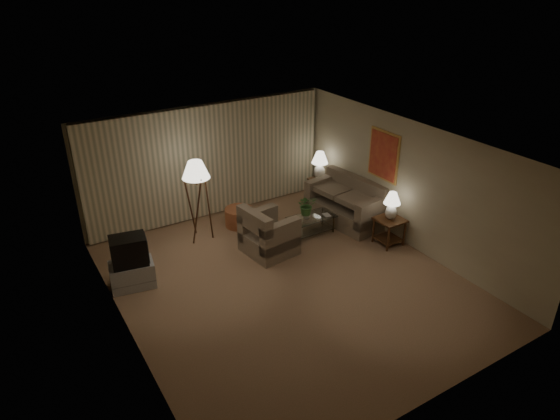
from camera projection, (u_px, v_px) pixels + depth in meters
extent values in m
plane|color=#A87A5D|center=(287.00, 281.00, 9.58)|extent=(7.00, 7.00, 0.00)
cube|color=beige|center=(208.00, 161.00, 11.65)|extent=(6.00, 0.04, 2.70)
cube|color=beige|center=(121.00, 267.00, 7.58)|extent=(0.04, 7.00, 2.70)
cube|color=beige|center=(409.00, 185.00, 10.39)|extent=(0.04, 7.00, 2.70)
cube|color=white|center=(288.00, 148.00, 8.38)|extent=(6.00, 7.00, 0.04)
cube|color=#F3E2BC|center=(209.00, 162.00, 11.59)|extent=(5.85, 0.12, 2.65)
cube|color=gold|center=(384.00, 155.00, 10.81)|extent=(0.03, 0.90, 1.10)
cube|color=#AB201F|center=(383.00, 156.00, 10.80)|extent=(0.02, 0.80, 1.00)
cube|color=gray|center=(344.00, 213.00, 11.75)|extent=(2.08, 1.39, 0.43)
cube|color=gray|center=(269.00, 243.00, 10.48)|extent=(1.22, 1.18, 0.43)
cube|color=#3C2110|center=(390.00, 220.00, 10.63)|extent=(0.56, 0.56, 0.04)
cube|color=#3C2110|center=(388.00, 239.00, 10.83)|extent=(0.48, 0.48, 0.02)
cylinder|color=#3C2110|center=(388.00, 239.00, 10.48)|extent=(0.05, 0.05, 0.56)
cylinder|color=#3C2110|center=(373.00, 230.00, 10.83)|extent=(0.05, 0.05, 0.56)
cylinder|color=#3C2110|center=(404.00, 234.00, 10.69)|extent=(0.05, 0.05, 0.56)
cylinder|color=#3C2110|center=(389.00, 225.00, 11.05)|extent=(0.05, 0.05, 0.56)
cube|color=#3C2110|center=(319.00, 179.00, 12.62)|extent=(0.48, 0.41, 0.04)
cube|color=#3C2110|center=(319.00, 196.00, 12.82)|extent=(0.41, 0.34, 0.02)
cylinder|color=#3C2110|center=(316.00, 194.00, 12.54)|extent=(0.05, 0.05, 0.56)
cylinder|color=#3C2110|center=(309.00, 190.00, 12.78)|extent=(0.05, 0.05, 0.56)
cylinder|color=#3C2110|center=(328.00, 191.00, 12.72)|extent=(0.05, 0.05, 0.56)
cylinder|color=#3C2110|center=(321.00, 187.00, 12.95)|extent=(0.05, 0.05, 0.56)
ellipsoid|color=silver|center=(391.00, 212.00, 10.55)|extent=(0.25, 0.25, 0.31)
cylinder|color=silver|center=(392.00, 204.00, 10.46)|extent=(0.03, 0.03, 0.07)
cone|color=white|center=(393.00, 198.00, 10.40)|extent=(0.36, 0.36, 0.25)
ellipsoid|color=silver|center=(319.00, 172.00, 12.53)|extent=(0.29, 0.29, 0.36)
cylinder|color=silver|center=(320.00, 164.00, 12.43)|extent=(0.03, 0.03, 0.08)
cone|color=white|center=(320.00, 157.00, 12.35)|extent=(0.42, 0.42, 0.29)
cube|color=silver|center=(312.00, 217.00, 11.12)|extent=(1.04, 0.57, 0.02)
cube|color=silver|center=(312.00, 229.00, 11.26)|extent=(0.97, 0.49, 0.01)
cylinder|color=#3E3018|center=(300.00, 234.00, 10.84)|extent=(0.04, 0.04, 0.40)
cylinder|color=#3E3018|center=(290.00, 226.00, 11.16)|extent=(0.04, 0.04, 0.40)
cylinder|color=#3E3018|center=(333.00, 224.00, 11.26)|extent=(0.04, 0.04, 0.40)
cylinder|color=#3E3018|center=(322.00, 217.00, 11.59)|extent=(0.04, 0.04, 0.40)
cube|color=#B5B5B8|center=(132.00, 275.00, 9.34)|extent=(0.98, 0.78, 0.50)
cube|color=black|center=(129.00, 251.00, 9.11)|extent=(0.80, 0.68, 0.55)
cylinder|color=#3C2110|center=(196.00, 179.00, 10.47)|extent=(0.04, 0.04, 0.26)
cone|color=white|center=(196.00, 170.00, 10.38)|extent=(0.59, 0.59, 0.37)
cylinder|color=#AE5D3B|center=(239.00, 217.00, 11.55)|extent=(0.85, 0.85, 0.43)
imported|color=silver|center=(307.00, 215.00, 11.01)|extent=(0.18, 0.18, 0.16)
imported|color=#407735|center=(307.00, 202.00, 10.87)|extent=(0.51, 0.47, 0.46)
imported|color=olive|center=(324.00, 216.00, 11.15)|extent=(0.18, 0.22, 0.02)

